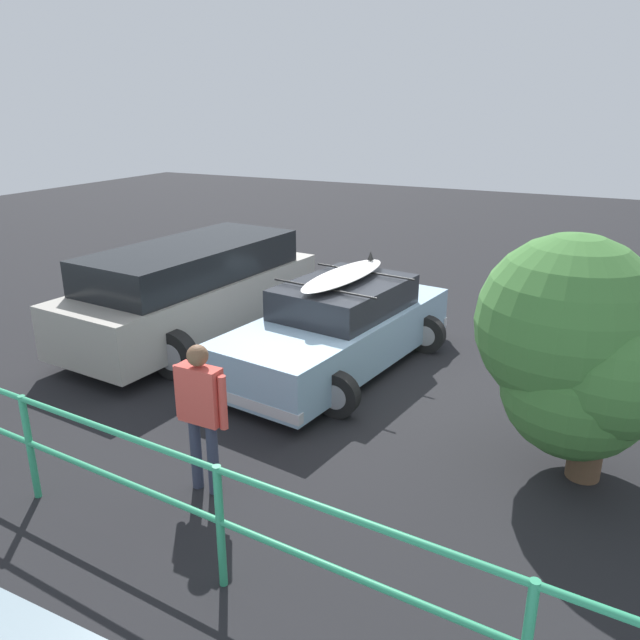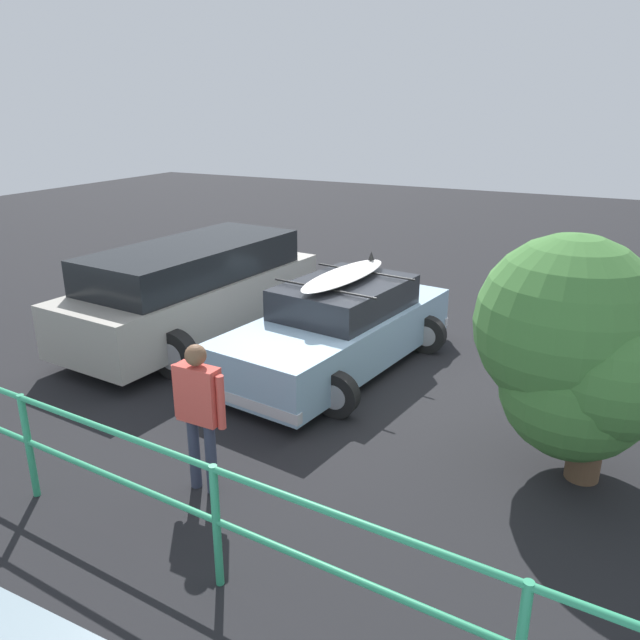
% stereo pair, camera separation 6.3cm
% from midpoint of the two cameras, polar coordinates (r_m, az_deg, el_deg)
% --- Properties ---
extents(ground_plane, '(44.00, 44.00, 0.02)m').
position_cam_midpoint_polar(ground_plane, '(8.93, 5.13, -6.21)').
color(ground_plane, black).
rests_on(ground_plane, ground).
extents(parking_stripe, '(0.12, 3.76, 0.00)m').
position_cam_midpoint_polar(parking_stripe, '(10.16, -5.16, -2.92)').
color(parking_stripe, silver).
rests_on(parking_stripe, ground).
extents(sedan_car, '(2.63, 4.49, 1.59)m').
position_cam_midpoint_polar(sedan_car, '(9.35, 1.99, -0.72)').
color(sedan_car, '#8CADC6').
rests_on(sedan_car, ground).
extents(suv_car, '(2.79, 5.13, 1.63)m').
position_cam_midpoint_polar(suv_car, '(10.73, -11.14, 2.80)').
color(suv_car, '#9E998E').
rests_on(suv_car, ground).
extents(person_bystander, '(0.63, 0.22, 1.62)m').
position_cam_midpoint_polar(person_bystander, '(6.37, -10.71, -7.66)').
color(person_bystander, '#33384C').
rests_on(person_bystander, ground).
extents(railing_fence, '(9.73, 0.75, 1.14)m').
position_cam_midpoint_polar(railing_fence, '(5.25, -9.20, -16.38)').
color(railing_fence, '#2D9366').
rests_on(railing_fence, ground).
extents(bush_near_left, '(2.14, 1.90, 2.60)m').
position_cam_midpoint_polar(bush_near_left, '(6.92, 22.77, -2.59)').
color(bush_near_left, brown).
rests_on(bush_near_left, ground).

